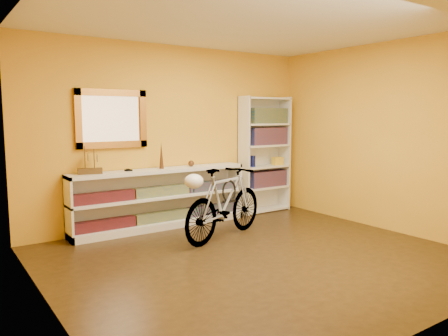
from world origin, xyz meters
TOP-DOWN VIEW (x-y plane):
  - floor at (0.00, 0.00)m, footprint 4.50×4.00m
  - ceiling at (0.00, 0.00)m, footprint 4.50×4.00m
  - back_wall at (0.00, 2.00)m, footprint 4.50×0.01m
  - left_wall at (-2.25, 0.00)m, footprint 0.01×4.00m
  - right_wall at (2.25, 0.00)m, footprint 0.01×4.00m
  - gilt_mirror at (-0.95, 1.97)m, footprint 0.98×0.06m
  - wall_socket at (0.90, 1.99)m, footprint 0.09×0.02m
  - console_unit at (-0.31, 1.81)m, footprint 2.60×0.35m
  - cd_row_lower at (-0.31, 1.79)m, footprint 2.50×0.13m
  - cd_row_upper at (-0.31, 1.79)m, footprint 2.50×0.13m
  - model_ship at (-1.31, 1.81)m, footprint 0.32×0.18m
  - toy_car at (-0.79, 1.81)m, footprint 0.00×0.00m
  - bronze_ornament at (-0.30, 1.81)m, footprint 0.06×0.06m
  - decorative_orb at (0.18, 1.81)m, footprint 0.09×0.09m
  - bookcase at (1.60, 1.84)m, footprint 0.90×0.30m
  - book_row_a at (1.65, 1.84)m, footprint 0.70×0.22m
  - book_row_b at (1.65, 1.84)m, footprint 0.70×0.22m
  - book_row_c at (1.65, 1.84)m, footprint 0.70×0.22m
  - travel_mug at (1.33, 1.82)m, footprint 0.08×0.08m
  - red_tin at (1.40, 1.87)m, footprint 0.13×0.13m
  - yellow_bag at (1.85, 1.80)m, footprint 0.18×0.13m
  - bicycle at (0.13, 0.87)m, footprint 0.91×1.64m
  - helmet at (-0.45, 0.67)m, footprint 0.23×0.22m
  - u_lock at (0.22, 0.90)m, footprint 0.22×0.02m

SIDE VIEW (x-z plane):
  - floor at x=0.00m, z-range -0.01..0.00m
  - cd_row_lower at x=-0.31m, z-range 0.10..0.24m
  - wall_socket at x=0.90m, z-range 0.21..0.29m
  - console_unit at x=-0.31m, z-range 0.00..0.85m
  - bicycle at x=0.13m, z-range 0.00..0.94m
  - cd_row_upper at x=-0.31m, z-range 0.47..0.60m
  - book_row_a at x=1.65m, z-range 0.42..0.68m
  - u_lock at x=0.22m, z-range 0.50..0.72m
  - helmet at x=-0.45m, z-range 0.74..0.91m
  - yellow_bag at x=1.85m, z-range 0.77..0.90m
  - toy_car at x=-0.79m, z-range 0.85..0.85m
  - travel_mug at x=1.33m, z-range 0.77..0.95m
  - decorative_orb at x=0.18m, z-range 0.85..0.94m
  - bookcase at x=1.60m, z-range 0.00..1.90m
  - model_ship at x=-1.31m, z-range 0.85..1.21m
  - bronze_ornament at x=-0.30m, z-range 0.85..1.23m
  - book_row_b at x=1.65m, z-range 1.11..1.40m
  - back_wall at x=0.00m, z-range 0.00..2.60m
  - left_wall at x=-2.25m, z-range 0.00..2.60m
  - right_wall at x=2.25m, z-range 0.00..2.60m
  - red_tin at x=1.40m, z-range 1.46..1.62m
  - gilt_mirror at x=-0.95m, z-range 1.16..1.94m
  - book_row_c at x=1.65m, z-range 1.46..1.71m
  - ceiling at x=0.00m, z-range 2.60..2.61m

